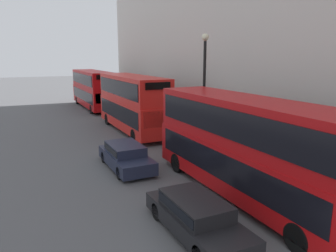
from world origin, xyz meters
name	(u,v)px	position (x,y,z in m)	size (l,w,h in m)	color
bus_leading	(246,144)	(1.60, 6.91, 2.38)	(2.59, 11.33, 4.31)	#B20C0F
bus_second_in_queue	(132,101)	(1.60, 21.01, 2.47)	(2.59, 10.18, 4.49)	red
bus_third_in_queue	(93,88)	(1.60, 34.59, 2.38)	(2.59, 11.25, 4.31)	#B20C0F
car_dark_sedan	(196,215)	(-1.80, 5.22, 0.69)	(1.80, 4.79, 1.29)	black
car_hatchback	(126,155)	(-1.80, 12.74, 0.71)	(1.85, 4.57, 1.34)	#1E2338
street_lamp	(204,82)	(3.71, 13.68, 4.46)	(0.44, 0.44, 7.34)	black
pedestrian	(189,128)	(4.54, 16.96, 0.76)	(0.36, 0.36, 1.65)	maroon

